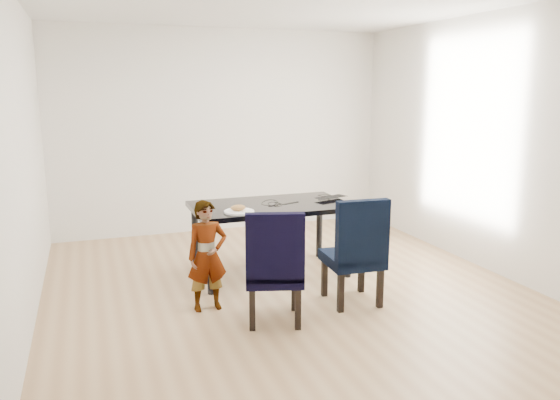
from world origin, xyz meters
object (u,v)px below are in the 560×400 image
object	(u,v)px
child	(207,256)
laptop	(328,197)
chair_right	(352,250)
dining_table	(270,239)
chair_left	(274,265)
plate	(239,212)

from	to	relation	value
child	laptop	size ratio (longest dim) A/B	2.73
chair_right	laptop	xyz separation A→B (m)	(0.23, 1.04, 0.27)
dining_table	child	world-z (taller)	child
dining_table	laptop	world-z (taller)	laptop
dining_table	laptop	size ratio (longest dim) A/B	4.46
dining_table	child	xyz separation A→B (m)	(-0.82, -0.71, 0.12)
chair_left	plate	xyz separation A→B (m)	(-0.06, 0.86, 0.27)
chair_right	laptop	size ratio (longest dim) A/B	2.76
dining_table	chair_left	bearing A→B (deg)	-107.11
laptop	child	bearing A→B (deg)	10.45
dining_table	chair_left	xyz separation A→B (m)	(-0.35, -1.13, 0.11)
dining_table	chair_right	distance (m)	1.09
chair_left	child	xyz separation A→B (m)	(-0.47, 0.42, 0.00)
child	laptop	world-z (taller)	child
plate	laptop	xyz separation A→B (m)	(1.09, 0.33, 0.01)
laptop	plate	bearing A→B (deg)	0.24
child	laptop	bearing A→B (deg)	23.39
plate	laptop	world-z (taller)	laptop
dining_table	plate	size ratio (longest dim) A/B	5.44
chair_right	dining_table	bearing A→B (deg)	117.88
dining_table	plate	bearing A→B (deg)	-146.13
dining_table	child	size ratio (longest dim) A/B	1.63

